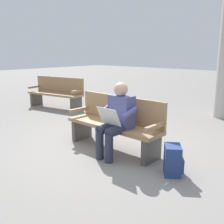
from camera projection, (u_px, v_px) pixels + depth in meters
ground_plane at (113, 149)px, 4.55m from camera, size 40.00×40.00×0.00m
bench_near at (115, 123)px, 4.49m from camera, size 1.81×0.51×0.90m
person_seated at (117, 118)px, 4.13m from camera, size 0.58×0.58×1.18m
backpack at (173, 160)px, 3.57m from camera, size 0.35×0.36×0.41m
bench_far at (57, 92)px, 7.82m from camera, size 1.86×0.78×0.90m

